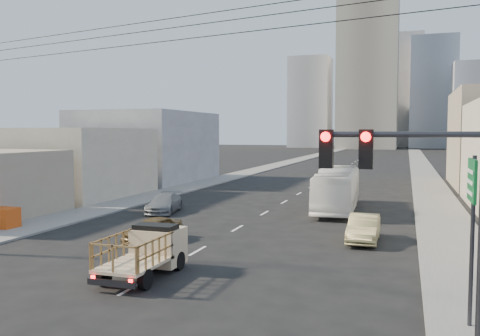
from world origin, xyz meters
The scene contains 20 objects.
ground centered at (0.00, 0.00, 0.00)m, with size 420.00×420.00×0.00m, color black.
sidewalk_left centered at (-11.75, 70.00, 0.06)m, with size 3.50×180.00×0.12m, color slate.
sidewalk_right centered at (11.75, 70.00, 0.06)m, with size 3.50×180.00×0.12m, color slate.
lane_dashes centered at (0.00, 53.00, 0.01)m, with size 0.15×104.00×0.01m.
flatbed_pickup centered at (-0.28, 3.47, 1.09)m, with size 1.95×4.41×1.90m.
city_bus centered at (4.64, 23.14, 1.54)m, with size 2.59×11.09×3.09m, color white.
sedan_brown centered at (-3.00, 9.21, 0.63)m, with size 1.50×3.72×1.27m, color brown.
sedan_tan centered at (7.36, 12.62, 0.69)m, with size 1.47×4.20×1.39m, color tan.
sedan_grey centered at (-6.79, 18.03, 0.66)m, with size 1.84×4.53×1.31m, color slate.
traffic_signal centered at (9.77, -3.51, 4.08)m, with size 3.23×0.35×6.00m.
green_sign centered at (11.16, 1.50, 3.74)m, with size 0.18×1.60×5.00m.
overhead_wires centered at (0.00, 1.50, 8.97)m, with size 23.01×5.02×0.72m.
crate_stack centered at (-13.00, 9.46, 0.69)m, with size 1.80×1.20×1.14m.
bldg_left_mid centered at (-19.00, 24.00, 3.00)m, with size 11.00×12.00×6.00m, color #B1A68E.
bldg_left_far centered at (-19.50, 39.00, 4.00)m, with size 12.00×16.00×8.00m, color gray.
high_rise_tower centered at (-4.00, 170.00, 30.00)m, with size 20.00×20.00×60.00m, color gray.
midrise_ne centered at (18.00, 185.00, 20.00)m, with size 16.00×16.00×40.00m, color #989AA0.
midrise_nw centered at (-26.00, 180.00, 17.00)m, with size 15.00×15.00×34.00m, color #989AA0.
midrise_back centered at (6.00, 200.00, 22.00)m, with size 18.00×18.00×44.00m, color gray.
midrise_east centered at (30.00, 165.00, 14.00)m, with size 14.00×14.00×28.00m, color #989AA0.
Camera 1 is at (9.38, -14.03, 5.64)m, focal length 38.00 mm.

